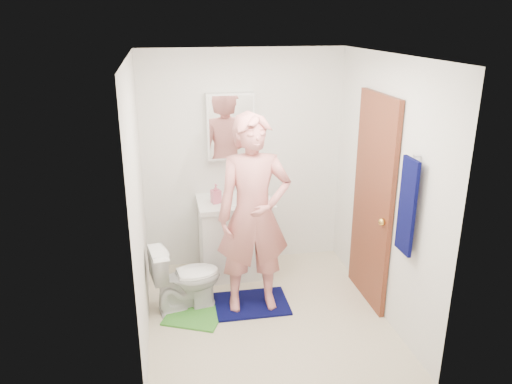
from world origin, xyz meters
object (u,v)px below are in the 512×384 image
towel (407,206)px  soap_dispenser (216,194)px  man (254,215)px  toilet (186,277)px  toothbrush_cup (260,192)px  vanity_cabinet (235,239)px  medicine_cabinet (230,126)px

towel → soap_dispenser: 2.02m
soap_dispenser → man: 0.75m
soap_dispenser → towel: bearing=-46.1°
soap_dispenser → man: man is taller
toilet → toothbrush_cup: (0.87, 0.72, 0.56)m
toilet → man: size_ratio=0.35×
vanity_cabinet → medicine_cabinet: 1.22m
medicine_cabinet → toilet: size_ratio=1.05×
soap_dispenser → man: (0.27, -0.70, 0.01)m
medicine_cabinet → toothbrush_cup: bearing=-25.7°
vanity_cabinet → towel: towel is taller
soap_dispenser → toilet: bearing=-122.2°
soap_dispenser → toothbrush_cup: 0.52m
towel → vanity_cabinet: bearing=128.5°
man → vanity_cabinet: bearing=96.4°
toilet → soap_dispenser: bearing=-41.9°
toilet → soap_dispenser: size_ratio=3.24×
towel → toothbrush_cup: towel is taller
soap_dispenser → medicine_cabinet: bearing=53.1°
medicine_cabinet → man: (0.06, -0.97, -0.63)m
medicine_cabinet → toothbrush_cup: size_ratio=6.21×
toilet → toothbrush_cup: size_ratio=5.91×
vanity_cabinet → soap_dispenser: (-0.20, -0.05, 0.55)m
towel → soap_dispenser: bearing=133.9°
vanity_cabinet → toilet: bearing=-132.1°
medicine_cabinet → man: bearing=-86.3°
vanity_cabinet → toilet: size_ratio=1.20×
vanity_cabinet → toilet: (-0.58, -0.64, -0.07)m
medicine_cabinet → toothbrush_cup: (0.29, -0.14, -0.71)m
toothbrush_cup → man: size_ratio=0.06×
soap_dispenser → toothbrush_cup: size_ratio=1.83×
medicine_cabinet → towel: bearing=-55.4°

